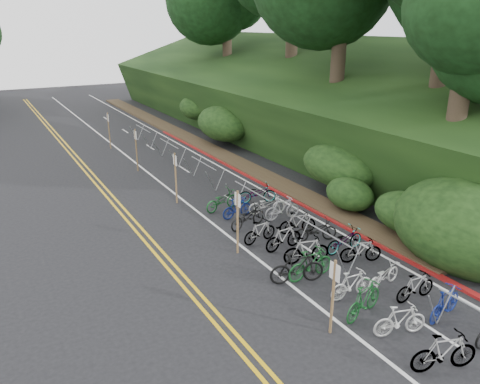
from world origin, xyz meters
name	(u,v)px	position (x,y,z in m)	size (l,w,h in m)	color
ground	(305,328)	(0.00, 0.00, 0.00)	(120.00, 120.00, 0.00)	black
road_markings	(185,209)	(0.63, 10.10, 0.00)	(7.47, 80.00, 0.01)	gold
red_curb	(256,180)	(5.70, 12.00, 0.05)	(0.25, 28.00, 0.10)	maroon
embankment	(291,105)	(12.96, 19.04, 2.57)	(14.30, 48.14, 9.11)	black
bike_racks_rest	(204,168)	(3.00, 13.00, 0.85)	(1.14, 23.00, 1.17)	gray
signpost_near	(333,292)	(0.49, -0.51, 1.31)	(0.08, 0.40, 2.28)	brown
signposts_rest	(154,160)	(0.60, 14.00, 1.43)	(0.08, 18.40, 2.50)	brown
bike_front	(297,268)	(1.26, 2.14, 0.56)	(1.87, 0.53, 1.13)	black
bike_valet	(317,245)	(2.98, 3.26, 0.49)	(3.24, 14.09, 1.09)	slate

